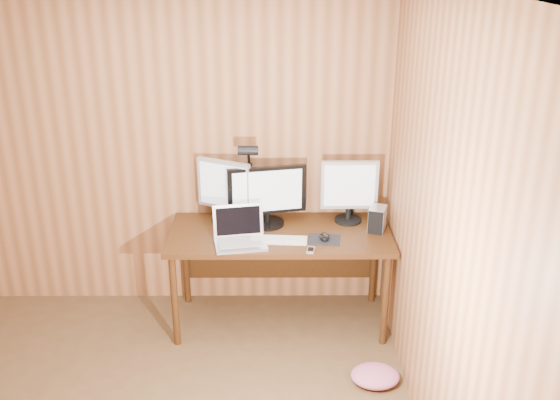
{
  "coord_description": "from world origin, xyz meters",
  "views": [
    {
      "loc": [
        0.91,
        -2.43,
        2.67
      ],
      "look_at": [
        0.93,
        1.58,
        1.02
      ],
      "focal_mm": 40.0,
      "sensor_mm": 36.0,
      "label": 1
    }
  ],
  "objects_px": {
    "laptop": "(240,234)",
    "speaker": "(350,209)",
    "monitor_left": "(224,189)",
    "phone": "(311,250)",
    "desk": "(280,243)",
    "monitor_center": "(267,195)",
    "monitor_right": "(349,189)",
    "keyboard": "(278,240)",
    "hard_drive": "(377,219)",
    "mouse": "(324,237)",
    "desk_lamp": "(249,170)"
  },
  "relations": [
    {
      "from": "monitor_right",
      "to": "hard_drive",
      "type": "bearing_deg",
      "value": -40.64
    },
    {
      "from": "monitor_left",
      "to": "keyboard",
      "type": "distance_m",
      "value": 0.57
    },
    {
      "from": "keyboard",
      "to": "monitor_left",
      "type": "bearing_deg",
      "value": 143.76
    },
    {
      "from": "laptop",
      "to": "keyboard",
      "type": "bearing_deg",
      "value": -6.27
    },
    {
      "from": "monitor_left",
      "to": "phone",
      "type": "height_order",
      "value": "monitor_left"
    },
    {
      "from": "desk_lamp",
      "to": "mouse",
      "type": "bearing_deg",
      "value": -34.77
    },
    {
      "from": "monitor_right",
      "to": "keyboard",
      "type": "xyz_separation_m",
      "value": [
        -0.53,
        -0.33,
        -0.25
      ]
    },
    {
      "from": "desk",
      "to": "hard_drive",
      "type": "relative_size",
      "value": 8.53
    },
    {
      "from": "hard_drive",
      "to": "phone",
      "type": "relative_size",
      "value": 1.8
    },
    {
      "from": "desk",
      "to": "keyboard",
      "type": "relative_size",
      "value": 3.83
    },
    {
      "from": "monitor_right",
      "to": "keyboard",
      "type": "relative_size",
      "value": 1.13
    },
    {
      "from": "laptop",
      "to": "speaker",
      "type": "distance_m",
      "value": 0.93
    },
    {
      "from": "desk",
      "to": "monitor_center",
      "type": "distance_m",
      "value": 0.37
    },
    {
      "from": "keyboard",
      "to": "hard_drive",
      "type": "distance_m",
      "value": 0.74
    },
    {
      "from": "desk_lamp",
      "to": "desk",
      "type": "bearing_deg",
      "value": -35.84
    },
    {
      "from": "desk_lamp",
      "to": "hard_drive",
      "type": "bearing_deg",
      "value": -13.25
    },
    {
      "from": "desk",
      "to": "laptop",
      "type": "bearing_deg",
      "value": -139.89
    },
    {
      "from": "mouse",
      "to": "phone",
      "type": "xyz_separation_m",
      "value": [
        -0.1,
        -0.17,
        -0.02
      ]
    },
    {
      "from": "monitor_center",
      "to": "laptop",
      "type": "distance_m",
      "value": 0.39
    },
    {
      "from": "desk",
      "to": "desk_lamp",
      "type": "bearing_deg",
      "value": 145.28
    },
    {
      "from": "monitor_right",
      "to": "mouse",
      "type": "distance_m",
      "value": 0.44
    },
    {
      "from": "hard_drive",
      "to": "phone",
      "type": "height_order",
      "value": "hard_drive"
    },
    {
      "from": "desk_lamp",
      "to": "phone",
      "type": "bearing_deg",
      "value": -51.78
    },
    {
      "from": "laptop",
      "to": "speaker",
      "type": "bearing_deg",
      "value": 19.14
    },
    {
      "from": "phone",
      "to": "desk_lamp",
      "type": "xyz_separation_m",
      "value": [
        -0.43,
        0.53,
        0.39
      ]
    },
    {
      "from": "desk",
      "to": "speaker",
      "type": "xyz_separation_m",
      "value": [
        0.53,
        0.22,
        0.18
      ]
    },
    {
      "from": "laptop",
      "to": "monitor_right",
      "type": "bearing_deg",
      "value": 14.05
    },
    {
      "from": "desk_lamp",
      "to": "laptop",
      "type": "bearing_deg",
      "value": -99.08
    },
    {
      "from": "desk",
      "to": "monitor_center",
      "type": "xyz_separation_m",
      "value": [
        -0.09,
        0.06,
        0.36
      ]
    },
    {
      "from": "monitor_left",
      "to": "desk_lamp",
      "type": "height_order",
      "value": "desk_lamp"
    },
    {
      "from": "desk",
      "to": "monitor_right",
      "type": "relative_size",
      "value": 3.38
    },
    {
      "from": "keyboard",
      "to": "hard_drive",
      "type": "height_order",
      "value": "hard_drive"
    },
    {
      "from": "monitor_right",
      "to": "mouse",
      "type": "bearing_deg",
      "value": -123.4
    },
    {
      "from": "monitor_right",
      "to": "keyboard",
      "type": "height_order",
      "value": "monitor_right"
    },
    {
      "from": "desk",
      "to": "monitor_right",
      "type": "distance_m",
      "value": 0.64
    },
    {
      "from": "speaker",
      "to": "monitor_center",
      "type": "bearing_deg",
      "value": -166.01
    },
    {
      "from": "monitor_center",
      "to": "keyboard",
      "type": "xyz_separation_m",
      "value": [
        0.08,
        -0.28,
        -0.22
      ]
    },
    {
      "from": "hard_drive",
      "to": "monitor_right",
      "type": "bearing_deg",
      "value": 159.31
    },
    {
      "from": "mouse",
      "to": "speaker",
      "type": "distance_m",
      "value": 0.48
    },
    {
      "from": "desk",
      "to": "hard_drive",
      "type": "bearing_deg",
      "value": -3.5
    },
    {
      "from": "laptop",
      "to": "phone",
      "type": "distance_m",
      "value": 0.51
    },
    {
      "from": "monitor_center",
      "to": "mouse",
      "type": "distance_m",
      "value": 0.52
    },
    {
      "from": "monitor_right",
      "to": "speaker",
      "type": "relative_size",
      "value": 4.04
    },
    {
      "from": "monitor_center",
      "to": "speaker",
      "type": "height_order",
      "value": "monitor_center"
    },
    {
      "from": "phone",
      "to": "speaker",
      "type": "relative_size",
      "value": 0.89
    },
    {
      "from": "laptop",
      "to": "desk_lamp",
      "type": "relative_size",
      "value": 0.61
    },
    {
      "from": "monitor_center",
      "to": "keyboard",
      "type": "distance_m",
      "value": 0.37
    },
    {
      "from": "monitor_left",
      "to": "desk",
      "type": "bearing_deg",
      "value": 10.31
    },
    {
      "from": "desk",
      "to": "monitor_right",
      "type": "xyz_separation_m",
      "value": [
        0.51,
        0.12,
        0.38
      ]
    },
    {
      "from": "laptop",
      "to": "monitor_center",
      "type": "bearing_deg",
      "value": 47.84
    }
  ]
}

